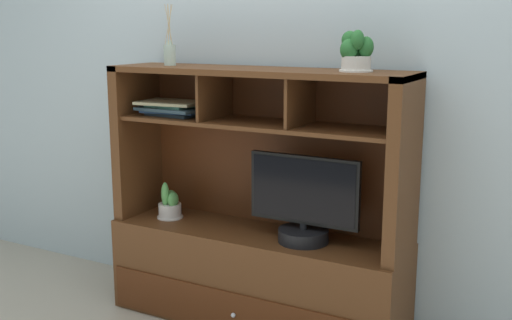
{
  "coord_description": "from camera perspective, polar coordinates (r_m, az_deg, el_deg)",
  "views": [
    {
      "loc": [
        1.47,
        -2.7,
        1.53
      ],
      "look_at": [
        0.0,
        0.0,
        0.88
      ],
      "focal_mm": 43.79,
      "sensor_mm": 36.0,
      "label": 1
    }
  ],
  "objects": [
    {
      "name": "tv_monitor",
      "position": [
        3.04,
        4.38,
        -4.37
      ],
      "size": [
        0.56,
        0.25,
        0.43
      ],
      "color": "black",
      "rests_on": "media_console"
    },
    {
      "name": "magazine_stack_left",
      "position": [
        3.36,
        -7.58,
        4.75
      ],
      "size": [
        0.37,
        0.28,
        0.08
      ],
      "color": "#2B3741",
      "rests_on": "media_console"
    },
    {
      "name": "back_wall",
      "position": [
        3.3,
        2.1,
        9.74
      ],
      "size": [
        6.0,
        0.02,
        2.8
      ],
      "primitive_type": "cube",
      "color": "#A8B5BD",
      "rests_on": "ground"
    },
    {
      "name": "media_console",
      "position": [
        3.28,
        0.07,
        -7.95
      ],
      "size": [
        1.57,
        0.47,
        1.33
      ],
      "color": "#4E2B14",
      "rests_on": "ground"
    },
    {
      "name": "diffuser_bottle",
      "position": [
        3.34,
        -7.89,
        9.56
      ],
      "size": [
        0.06,
        0.06,
        0.31
      ],
      "color": "#ACBFAF",
      "rests_on": "media_console"
    },
    {
      "name": "potted_succulent",
      "position": [
        2.87,
        9.12,
        9.6
      ],
      "size": [
        0.16,
        0.15,
        0.19
      ],
      "color": "silver",
      "rests_on": "media_console"
    },
    {
      "name": "potted_orchid",
      "position": [
        3.48,
        -7.86,
        -4.18
      ],
      "size": [
        0.14,
        0.14,
        0.21
      ],
      "color": "beige",
      "rests_on": "media_console"
    }
  ]
}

